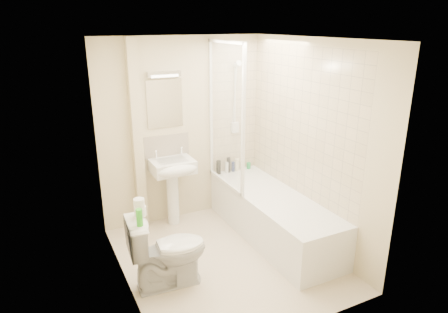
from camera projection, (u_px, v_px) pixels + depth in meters
name	position (u px, v px, depth m)	size (l,w,h in m)	color
floor	(226.00, 259.00, 4.53)	(2.50, 2.50, 0.00)	beige
wall_back	(183.00, 131.00, 5.20)	(2.20, 0.02, 2.40)	beige
wall_left	(119.00, 176.00, 3.68)	(0.02, 2.50, 2.40)	beige
wall_right	(311.00, 145.00, 4.61)	(0.02, 2.50, 2.40)	beige
ceiling	(226.00, 39.00, 3.76)	(2.20, 2.50, 0.02)	white
tile_back	(234.00, 109.00, 5.44)	(0.70, 0.01, 1.75)	beige
tile_right	(300.00, 122.00, 4.70)	(0.01, 2.10, 1.75)	beige
pipe_boxing	(137.00, 138.00, 4.89)	(0.12, 0.12, 2.40)	beige
splashback	(167.00, 146.00, 5.15)	(0.60, 0.01, 0.30)	beige
mirror	(165.00, 104.00, 4.97)	(0.46, 0.01, 0.60)	white
strip_light	(164.00, 74.00, 4.84)	(0.42, 0.07, 0.07)	silver
bathtub	(273.00, 215.00, 4.92)	(0.70, 2.10, 0.55)	white
shower_screen	(226.00, 116.00, 4.91)	(0.04, 0.92, 1.80)	white
shower_fixture	(236.00, 101.00, 5.36)	(0.10, 0.16, 0.99)	white
pedestal_sink	(174.00, 174.00, 5.06)	(0.53, 0.49, 1.02)	white
bottle_black_a	(219.00, 167.00, 5.50)	(0.06, 0.06, 0.19)	black
bottle_white_a	(227.00, 167.00, 5.57)	(0.05, 0.05, 0.16)	white
bottle_black_b	(229.00, 165.00, 5.57)	(0.05, 0.05, 0.21)	black
bottle_blue	(233.00, 167.00, 5.61)	(0.05, 0.05, 0.14)	navy
bottle_cream	(237.00, 165.00, 5.63)	(0.06, 0.06, 0.17)	#F4EBBC
bottle_white_b	(243.00, 165.00, 5.67)	(0.05, 0.05, 0.14)	silver
bottle_green	(249.00, 166.00, 5.72)	(0.06, 0.06, 0.09)	green
toilet	(168.00, 250.00, 3.98)	(0.80, 0.50, 0.78)	white
toilet_roll_lower	(140.00, 211.00, 3.83)	(0.11, 0.11, 0.09)	white
toilet_roll_upper	(139.00, 204.00, 3.75)	(0.10, 0.10, 0.10)	white
green_bottle	(139.00, 217.00, 3.62)	(0.06, 0.06, 0.17)	green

